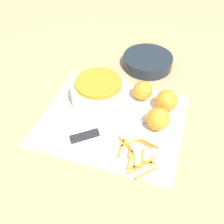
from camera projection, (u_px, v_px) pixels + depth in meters
The scene contains 9 objects.
ground_plane at pixel (112, 120), 0.84m from camera, with size 4.00×4.00×0.00m, color tan.
cutting_board at pixel (112, 119), 0.84m from camera, with size 0.45×0.37×0.01m.
bowl_speckled at pixel (99, 91), 0.87m from camera, with size 0.19×0.19×0.08m.
bowl_dark at pixel (148, 61), 1.03m from camera, with size 0.19×0.19×0.05m.
knife at pixel (96, 133), 0.79m from camera, with size 0.21×0.17×0.02m.
orange_left at pixel (167, 101), 0.84m from camera, with size 0.07×0.07×0.07m.
orange_right at pixel (158, 119), 0.79m from camera, with size 0.07×0.07×0.07m.
orange_back at pixel (143, 90), 0.88m from camera, with size 0.07×0.07×0.07m.
peel_pile at pixel (136, 155), 0.74m from camera, with size 0.13×0.14×0.01m.
Camera 1 is at (0.18, -0.55, 0.62)m, focal length 42.00 mm.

